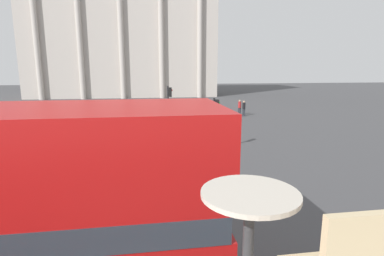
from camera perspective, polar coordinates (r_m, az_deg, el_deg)
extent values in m
cylinder|color=#2D2D30|center=(2.05, 10.62, -21.42)|extent=(0.07, 0.07, 0.68)
cylinder|color=beige|center=(1.88, 11.02, -12.27)|extent=(0.60, 0.60, 0.03)
cube|color=#BCB2A8|center=(60.78, -12.91, 18.44)|extent=(33.07, 14.28, 25.88)
cylinder|color=#BCB2A8|center=(55.58, -27.70, 16.17)|extent=(0.90, 0.90, 22.00)
cylinder|color=#BCB2A8|center=(53.92, -20.75, 16.90)|extent=(0.90, 0.90, 22.00)
cylinder|color=#BCB2A8|center=(53.03, -13.42, 17.41)|extent=(0.90, 0.90, 22.00)
cylinder|color=#BCB2A8|center=(52.96, -5.92, 17.65)|extent=(0.90, 0.90, 22.00)
cylinder|color=#BCB2A8|center=(53.70, 1.50, 17.62)|extent=(0.90, 0.90, 22.00)
cylinder|color=black|center=(13.42, -29.45, -4.50)|extent=(0.12, 0.12, 3.36)
cube|color=black|center=(13.10, -29.22, 0.69)|extent=(0.20, 0.24, 0.70)
sphere|color=green|center=(13.04, -28.84, 1.35)|extent=(0.14, 0.14, 0.14)
cylinder|color=black|center=(17.91, 4.15, 0.48)|extent=(0.12, 0.12, 3.31)
cube|color=black|center=(17.77, 4.77, 4.31)|extent=(0.20, 0.24, 0.70)
sphere|color=green|center=(17.78, 5.13, 4.80)|extent=(0.14, 0.14, 0.14)
cylinder|color=black|center=(22.54, -4.57, 3.23)|extent=(0.12, 0.12, 3.73)
cube|color=black|center=(22.41, -4.17, 6.83)|extent=(0.20, 0.24, 0.70)
sphere|color=red|center=(22.40, -3.89, 7.21)|extent=(0.14, 0.14, 0.14)
cylinder|color=#282B33|center=(33.06, 8.87, 3.12)|extent=(0.14, 0.14, 0.82)
cylinder|color=#282B33|center=(33.12, 9.17, 3.12)|extent=(0.14, 0.14, 0.82)
cylinder|color=#B22323|center=(33.00, 9.06, 4.39)|extent=(0.32, 0.32, 0.65)
sphere|color=tan|center=(32.95, 9.08, 5.14)|extent=(0.22, 0.22, 0.22)
cylinder|color=#282B33|center=(22.40, -24.39, -1.57)|extent=(0.14, 0.14, 0.83)
cylinder|color=#282B33|center=(22.35, -23.94, -1.56)|extent=(0.14, 0.14, 0.83)
cylinder|color=slate|center=(22.23, -24.32, 0.32)|extent=(0.32, 0.32, 0.66)
sphere|color=tan|center=(22.16, -24.41, 1.44)|extent=(0.23, 0.23, 0.23)
cylinder|color=#282B33|center=(32.58, 9.66, 2.95)|extent=(0.14, 0.14, 0.80)
cylinder|color=#282B33|center=(32.63, 9.97, 2.95)|extent=(0.14, 0.14, 0.80)
cylinder|color=black|center=(32.51, 9.86, 4.20)|extent=(0.32, 0.32, 0.63)
sphere|color=tan|center=(32.46, 9.88, 4.94)|extent=(0.22, 0.22, 0.22)
cylinder|color=#282B33|center=(32.50, -7.54, 2.97)|extent=(0.14, 0.14, 0.77)
cylinder|color=#282B33|center=(32.50, -7.22, 2.98)|extent=(0.14, 0.14, 0.77)
cylinder|color=yellow|center=(32.41, -7.41, 4.18)|extent=(0.32, 0.32, 0.61)
sphere|color=tan|center=(32.36, -7.43, 4.90)|extent=(0.21, 0.21, 0.21)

